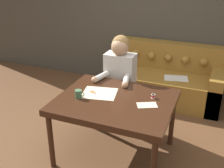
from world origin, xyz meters
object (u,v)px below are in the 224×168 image
(scissors, at_px, (94,93))
(mug, at_px, (79,94))
(thread_spool, at_px, (153,96))
(couch, at_px, (165,80))
(dining_table, at_px, (115,105))
(person, at_px, (120,80))

(scissors, xyz_separation_m, mug, (-0.11, -0.16, 0.04))
(thread_spool, bearing_deg, couch, 96.16)
(dining_table, distance_m, scissors, 0.29)
(mug, xyz_separation_m, thread_spool, (0.76, 0.30, -0.02))
(couch, distance_m, person, 1.15)
(person, distance_m, thread_spool, 0.76)
(thread_spool, bearing_deg, person, 139.15)
(mug, distance_m, thread_spool, 0.82)
(person, xyz_separation_m, mug, (-0.19, -0.79, 0.13))
(couch, relative_size, person, 1.41)
(dining_table, xyz_separation_m, couch, (0.21, 1.69, -0.36))
(dining_table, relative_size, mug, 11.11)
(person, height_order, thread_spool, person)
(couch, distance_m, thread_spool, 1.58)
(couch, bearing_deg, thread_spool, -83.84)
(person, relative_size, scissors, 5.88)
(person, relative_size, thread_spool, 28.07)
(person, xyz_separation_m, thread_spool, (0.57, -0.50, 0.11))
(scissors, distance_m, mug, 0.20)
(thread_spool, bearing_deg, scissors, -168.45)
(mug, bearing_deg, thread_spool, 21.29)
(mug, bearing_deg, scissors, 55.71)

